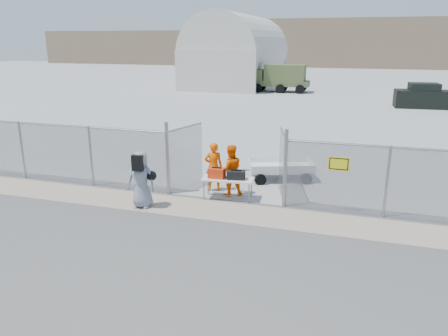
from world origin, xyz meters
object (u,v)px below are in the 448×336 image
(security_worker_right, at_px, (230,170))
(visitor, at_px, (141,180))
(security_worker_left, at_px, (214,167))
(utility_trailer, at_px, (280,170))
(folding_table, at_px, (228,189))

(security_worker_right, relative_size, visitor, 0.97)
(security_worker_right, distance_m, visitor, 3.01)
(security_worker_left, distance_m, utility_trailer, 2.88)
(utility_trailer, bearing_deg, visitor, -151.23)
(folding_table, height_order, utility_trailer, utility_trailer)
(security_worker_left, distance_m, visitor, 2.73)
(folding_table, xyz_separation_m, visitor, (-2.38, -1.51, 0.55))
(visitor, bearing_deg, security_worker_right, 32.66)
(utility_trailer, bearing_deg, folding_table, -135.74)
(utility_trailer, bearing_deg, security_worker_right, -139.82)
(folding_table, bearing_deg, utility_trailer, 58.95)
(folding_table, height_order, security_worker_right, security_worker_right)
(folding_table, height_order, security_worker_left, security_worker_left)
(utility_trailer, bearing_deg, security_worker_left, -155.13)
(security_worker_right, height_order, visitor, visitor)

